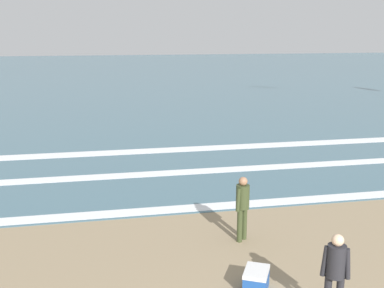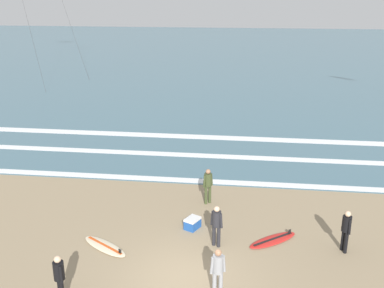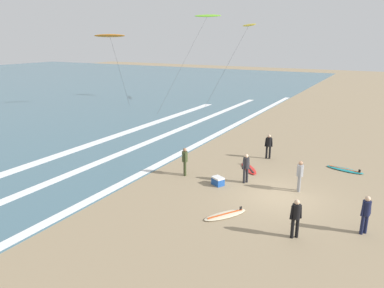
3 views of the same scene
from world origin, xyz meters
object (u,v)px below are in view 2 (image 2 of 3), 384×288
Objects in this scene: surfboard_near_water at (273,240)px; surfer_foreground_main at (59,275)px; surfer_left_far at (208,183)px; surfboard_foreground_flat at (105,246)px; surfer_right_near at (217,222)px; cooler_box at (193,223)px; surfer_background_far at (346,228)px; surfer_left_near at (218,268)px.

surfer_foreground_main is at bearing -146.55° from surfboard_near_water.
surfboard_foreground_flat is at bearing -130.33° from surfer_left_far.
surfer_right_near reaches higher than cooler_box.
surfer_foreground_main reaches higher than surfboard_foreground_flat.
surfer_background_far is at bearing 23.51° from surfer_foreground_main.
surfer_left_near is 3.91m from surfboard_near_water.
surfboard_near_water is at bearing 61.16° from surfer_left_near.
surfboard_foreground_flat and surfboard_near_water have the same top height.
surfer_left_near reaches higher than surfboard_near_water.
cooler_box reaches higher than surfboard_foreground_flat.
surfer_left_near is 0.76× the size of surfboard_foreground_flat.
surfboard_foreground_flat is at bearing 153.05° from surfer_left_near.
surfer_foreground_main is 1.00× the size of surfer_right_near.
surfboard_near_water is at bearing 171.38° from surfer_background_far.
surfer_left_near is at bearing -82.14° from surfer_left_far.
surfer_right_near is 2.13× the size of cooler_box.
surfer_right_near and surfer_background_far have the same top height.
surfboard_foreground_flat is 3.47m from cooler_box.
surfboard_foreground_flat is at bearing 83.46° from surfer_foreground_main.
surfer_foreground_main is at bearing -124.75° from cooler_box.
surfer_left_near is 2.13× the size of cooler_box.
cooler_box is (-0.40, -2.23, -0.74)m from surfer_left_far.
surfer_left_near is at bearing -85.11° from surfer_right_near.
cooler_box reaches higher than surfboard_near_water.
surfer_foreground_main is 5.69m from surfer_right_near.
surfer_right_near is 1.00× the size of surfer_background_far.
surfboard_near_water is (6.06, 1.18, 0.00)m from surfboard_foreground_flat.
cooler_box is at bearing 131.29° from surfer_right_near.
surfer_right_near is 0.76× the size of surfboard_foreground_flat.
surfer_foreground_main is 1.00× the size of surfer_left_far.
surfer_left_near and surfer_background_far have the same top height.
surfer_foreground_main is 3.21m from surfboard_foreground_flat.
surfer_left_near is (4.58, 0.91, 0.00)m from surfer_foreground_main.
surfer_left_near is 4.16m from cooler_box.
surfer_left_far is at bearing 148.26° from surfer_background_far.
surfer_left_far is at bearing 49.67° from surfboard_foreground_flat.
surfer_background_far reaches higher than surfboard_near_water.
surfer_foreground_main and surfer_left_near have the same top height.
surfer_foreground_main and surfer_background_far have the same top height.
surfboard_near_water is 2.71× the size of cooler_box.
surfer_left_near is 1.00× the size of surfer_background_far.
surfer_background_far is at bearing 34.49° from surfer_left_near.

